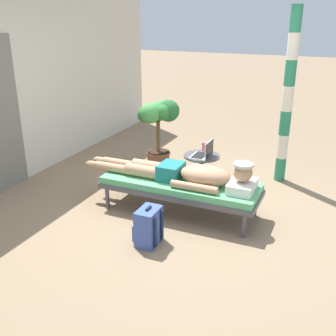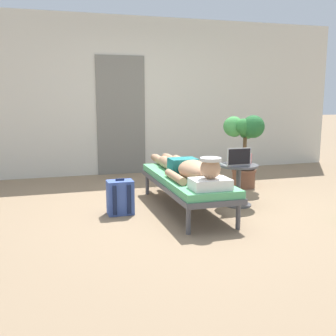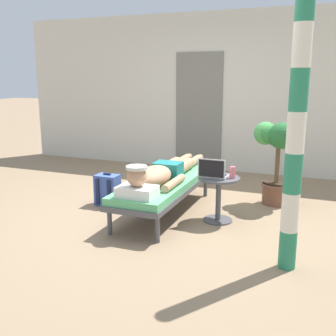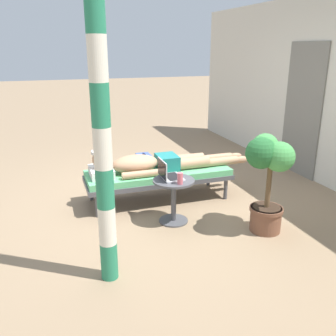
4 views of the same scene
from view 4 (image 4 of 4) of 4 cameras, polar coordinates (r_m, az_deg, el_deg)
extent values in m
plane|color=#8C7256|center=(4.94, -2.19, -5.07)|extent=(40.00, 40.00, 0.00)
cube|color=beige|center=(5.91, 23.45, 10.92)|extent=(7.60, 0.20, 2.70)
cube|color=slate|center=(6.14, 20.19, 8.39)|extent=(0.84, 0.03, 2.04)
cylinder|color=#4C4C51|center=(5.46, 6.30, -1.28)|extent=(0.05, 0.05, 0.28)
cylinder|color=#4C4C51|center=(5.00, 8.93, -3.26)|extent=(0.05, 0.05, 0.28)
cylinder|color=#4C4C51|center=(5.02, -11.85, -3.38)|extent=(0.05, 0.05, 0.28)
cylinder|color=#4C4C51|center=(4.51, -10.94, -5.84)|extent=(0.05, 0.05, 0.28)
cube|color=#4C4C51|center=(4.87, -1.49, -1.52)|extent=(0.65, 1.92, 0.06)
cube|color=#59B272|center=(4.84, -1.50, -0.74)|extent=(0.62, 1.88, 0.08)
cube|color=white|center=(4.66, -10.33, -0.59)|extent=(0.40, 0.28, 0.11)
sphere|color=tan|center=(4.61, -10.44, 1.29)|extent=(0.21, 0.21, 0.21)
cylinder|color=silver|center=(4.58, -10.51, 2.42)|extent=(0.22, 0.22, 0.03)
ellipsoid|color=tan|center=(4.72, -5.09, 0.65)|extent=(0.35, 0.60, 0.23)
cylinder|color=tan|center=(4.95, -5.12, 0.67)|extent=(0.09, 0.55, 0.09)
cylinder|color=tan|center=(4.55, -3.78, -0.92)|extent=(0.09, 0.55, 0.09)
cube|color=#1E7272|center=(4.84, -0.14, 0.92)|extent=(0.33, 0.26, 0.19)
cylinder|color=tan|center=(5.03, 3.22, 1.35)|extent=(0.15, 0.42, 0.15)
cylinder|color=tan|center=(5.21, 7.61, 1.58)|extent=(0.11, 0.44, 0.11)
ellipsoid|color=tan|center=(5.34, 10.40, 1.80)|extent=(0.09, 0.20, 0.10)
cylinder|color=tan|center=(4.88, 3.97, 0.80)|extent=(0.15, 0.42, 0.15)
cylinder|color=tan|center=(5.06, 8.46, 1.05)|extent=(0.11, 0.44, 0.11)
ellipsoid|color=tan|center=(5.20, 11.30, 1.30)|extent=(0.09, 0.20, 0.10)
cylinder|color=#4C4C51|center=(4.38, 0.86, -8.16)|extent=(0.34, 0.34, 0.02)
cylinder|color=#4C4C51|center=(4.27, 0.88, -5.17)|extent=(0.06, 0.06, 0.48)
cylinder|color=#4C4C51|center=(4.18, 0.90, -1.99)|extent=(0.48, 0.48, 0.02)
cube|color=silver|center=(4.23, 0.62, -1.46)|extent=(0.31, 0.22, 0.02)
cube|color=black|center=(4.23, 0.75, -1.32)|extent=(0.27, 0.15, 0.00)
cube|color=silver|center=(4.15, -0.88, -0.17)|extent=(0.31, 0.01, 0.21)
cube|color=black|center=(4.15, -0.99, -0.18)|extent=(0.29, 0.00, 0.19)
cylinder|color=#D86672|center=(4.03, 1.90, -1.62)|extent=(0.06, 0.06, 0.13)
cube|color=#3F59A5|center=(5.64, -3.69, 0.08)|extent=(0.30, 0.20, 0.40)
cube|color=#3F59A5|center=(5.69, -2.51, -0.47)|extent=(0.23, 0.04, 0.18)
cube|color=#192342|center=(5.69, -5.00, 0.21)|extent=(0.04, 0.02, 0.34)
cube|color=#192342|center=(5.54, -4.58, -0.29)|extent=(0.04, 0.02, 0.34)
cube|color=#192342|center=(5.58, -3.73, 2.15)|extent=(0.10, 0.02, 0.02)
cylinder|color=brown|center=(4.26, 14.92, -7.65)|extent=(0.34, 0.34, 0.28)
cylinder|color=brown|center=(4.21, 15.05, -6.18)|extent=(0.37, 0.37, 0.04)
cylinder|color=#332319|center=(4.20, 15.08, -5.87)|extent=(0.31, 0.31, 0.01)
cylinder|color=brown|center=(4.11, 15.35, -2.90)|extent=(0.06, 0.06, 0.48)
sphere|color=#429347|center=(3.89, 16.95, 1.68)|extent=(0.31, 0.31, 0.31)
sphere|color=#38843D|center=(4.00, 16.95, 1.39)|extent=(0.25, 0.25, 0.25)
sphere|color=#2D7233|center=(4.17, 17.01, 2.30)|extent=(0.23, 0.23, 0.23)
sphere|color=#429347|center=(4.15, 14.86, 3.18)|extent=(0.30, 0.30, 0.30)
sphere|color=#2D7233|center=(4.00, 13.75, 2.81)|extent=(0.23, 0.23, 0.23)
sphere|color=#23602D|center=(3.87, 14.30, 2.25)|extent=(0.33, 0.33, 0.33)
cylinder|color=#267F59|center=(3.38, -9.12, -13.97)|extent=(0.15, 0.15, 0.34)
cylinder|color=silver|center=(3.21, -9.43, -8.80)|extent=(0.15, 0.15, 0.34)
cylinder|color=#267F59|center=(3.07, -9.76, -3.11)|extent=(0.15, 0.15, 0.34)
cylinder|color=silver|center=(2.96, -10.11, 3.06)|extent=(0.15, 0.15, 0.34)
cylinder|color=#267F59|center=(2.89, -10.49, 9.60)|extent=(0.15, 0.15, 0.34)
cylinder|color=silver|center=(2.86, -10.90, 16.37)|extent=(0.15, 0.15, 0.34)
cylinder|color=#267F59|center=(2.87, -11.34, 23.18)|extent=(0.15, 0.15, 0.34)
camera|label=1|loc=(8.53, -22.26, 19.32)|focal=43.42mm
camera|label=2|loc=(6.74, -46.78, 7.62)|focal=42.82mm
camera|label=3|loc=(3.98, -67.43, 2.58)|focal=42.94mm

